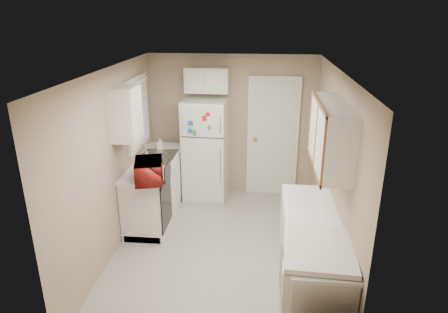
{
  "coord_description": "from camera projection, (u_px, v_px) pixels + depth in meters",
  "views": [
    {
      "loc": [
        0.5,
        -4.67,
        3.05
      ],
      "look_at": [
        0.0,
        0.5,
        1.15
      ],
      "focal_mm": 32.0,
      "sensor_mm": 36.0,
      "label": 1
    }
  ],
  "objects": [
    {
      "name": "refrigerator",
      "position": [
        206.0,
        150.0,
        6.7
      ],
      "size": [
        0.74,
        0.72,
        1.71
      ],
      "primitive_type": "cube",
      "rotation": [
        0.0,
        0.0,
        -0.05
      ],
      "color": "silver",
      "rests_on": "floor"
    },
    {
      "name": "microwave",
      "position": [
        149.0,
        171.0,
        5.3
      ],
      "size": [
        0.58,
        0.42,
        0.35
      ],
      "primitive_type": "imported",
      "rotation": [
        0.0,
        0.0,
        1.82
      ],
      "color": "maroon",
      "rests_on": "left_counter"
    },
    {
      "name": "right_counter",
      "position": [
        311.0,
        258.0,
        4.45
      ],
      "size": [
        0.6,
        2.0,
        0.9
      ],
      "primitive_type": "cube",
      "color": "silver",
      "rests_on": "floor"
    },
    {
      "name": "left_counter",
      "position": [
        157.0,
        187.0,
        6.24
      ],
      "size": [
        0.6,
        1.8,
        0.9
      ],
      "primitive_type": "cube",
      "color": "silver",
      "rests_on": "floor"
    },
    {
      "name": "wall_right",
      "position": [
        333.0,
        170.0,
        4.92
      ],
      "size": [
        3.8,
        3.8,
        0.0
      ],
      "primitive_type": "plane",
      "color": "tan",
      "rests_on": "floor"
    },
    {
      "name": "wall_left",
      "position": [
        113.0,
        162.0,
        5.17
      ],
      "size": [
        3.8,
        3.8,
        0.0
      ],
      "primitive_type": "plane",
      "color": "tan",
      "rests_on": "floor"
    },
    {
      "name": "upper_cabinet_left",
      "position": [
        126.0,
        114.0,
        5.16
      ],
      "size": [
        0.3,
        0.45,
        0.7
      ],
      "primitive_type": "cube",
      "color": "silver",
      "rests_on": "wall_left"
    },
    {
      "name": "upper_cabinet_right",
      "position": [
        331.0,
        135.0,
        4.26
      ],
      "size": [
        0.3,
        1.2,
        0.7
      ],
      "primitive_type": "cube",
      "color": "silver",
      "rests_on": "wall_right"
    },
    {
      "name": "interior_door",
      "position": [
        273.0,
        138.0,
        6.78
      ],
      "size": [
        0.86,
        0.06,
        2.08
      ],
      "primitive_type": "cube",
      "color": "silver",
      "rests_on": "floor"
    },
    {
      "name": "window_blinds",
      "position": [
        138.0,
        113.0,
        6.01
      ],
      "size": [
        0.1,
        0.98,
        1.08
      ],
      "primitive_type": "cube",
      "color": "silver",
      "rests_on": "wall_left"
    },
    {
      "name": "sink",
      "position": [
        158.0,
        159.0,
        6.24
      ],
      "size": [
        0.54,
        0.74,
        0.16
      ],
      "primitive_type": "cube",
      "color": "gray",
      "rests_on": "left_counter"
    },
    {
      "name": "dishwasher",
      "position": [
        166.0,
        203.0,
        5.64
      ],
      "size": [
        0.03,
        0.58,
        0.72
      ],
      "primitive_type": "cube",
      "color": "black",
      "rests_on": "floor"
    },
    {
      "name": "cabinet_over_fridge",
      "position": [
        207.0,
        80.0,
        6.44
      ],
      "size": [
        0.7,
        0.3,
        0.4
      ],
      "primitive_type": "cube",
      "color": "silver",
      "rests_on": "wall_back"
    },
    {
      "name": "wall_front",
      "position": [
        196.0,
        251.0,
        3.27
      ],
      "size": [
        2.8,
        2.8,
        0.0
      ],
      "primitive_type": "plane",
      "color": "tan",
      "rests_on": "floor"
    },
    {
      "name": "floor",
      "position": [
        220.0,
        248.0,
        5.46
      ],
      "size": [
        3.8,
        3.8,
        0.0
      ],
      "primitive_type": "plane",
      "color": "#B8B3AC",
      "rests_on": "ground"
    },
    {
      "name": "wall_back",
      "position": [
        232.0,
        126.0,
        6.82
      ],
      "size": [
        2.8,
        2.8,
        0.0
      ],
      "primitive_type": "plane",
      "color": "tan",
      "rests_on": "floor"
    },
    {
      "name": "stove",
      "position": [
        315.0,
        288.0,
        3.92
      ],
      "size": [
        0.69,
        0.83,
        0.97
      ],
      "primitive_type": "cube",
      "rotation": [
        0.0,
        0.0,
        -0.05
      ],
      "color": "silver",
      "rests_on": "floor"
    },
    {
      "name": "ceiling",
      "position": [
        220.0,
        70.0,
        4.63
      ],
      "size": [
        3.8,
        3.8,
        0.0
      ],
      "primitive_type": "plane",
      "color": "white",
      "rests_on": "floor"
    },
    {
      "name": "soap_bottle",
      "position": [
        160.0,
        143.0,
        6.56
      ],
      "size": [
        0.1,
        0.1,
        0.2
      ],
      "primitive_type": "imported",
      "rotation": [
        0.0,
        0.0,
        0.12
      ],
      "color": "white",
      "rests_on": "left_counter"
    }
  ]
}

